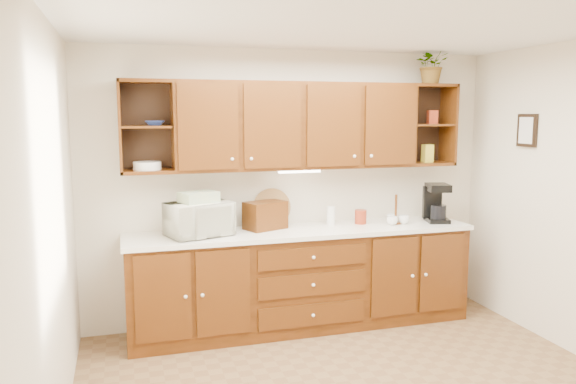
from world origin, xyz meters
TOP-DOWN VIEW (x-y plane):
  - ceiling at (0.00, 0.00)m, footprint 4.00×4.00m
  - back_wall at (0.00, 1.75)m, footprint 4.00×0.00m
  - left_wall at (-2.00, 0.00)m, footprint 0.00×3.50m
  - base_cabinets at (0.00, 1.45)m, footprint 3.20×0.60m
  - countertop at (0.00, 1.44)m, footprint 3.24×0.64m
  - upper_cabinets at (0.01, 1.59)m, footprint 3.20×0.33m
  - undercabinet_light at (0.00, 1.53)m, footprint 0.40×0.05m
  - framed_picture at (1.98, 0.90)m, footprint 0.03×0.24m
  - wicker_basket at (-0.98, 1.43)m, footprint 0.26×0.26m
  - microwave at (-0.95, 1.43)m, footprint 0.63×0.52m
  - towel_stack at (-0.95, 1.43)m, footprint 0.37×0.32m
  - wine_bottle at (-0.78, 1.53)m, footprint 0.08×0.08m
  - woven_tray at (-0.23, 1.69)m, footprint 0.37×0.14m
  - bread_box at (-0.33, 1.55)m, footprint 0.43×0.35m
  - mug_tree at (0.95, 1.43)m, footprint 0.27×0.26m
  - canister_red at (0.62, 1.53)m, footprint 0.12×0.12m
  - canister_white at (0.33, 1.56)m, footprint 0.10×0.10m
  - canister_yellow at (1.46, 1.51)m, footprint 0.10×0.10m
  - coffee_maker at (1.38, 1.42)m, footprint 0.26×0.31m
  - bowl_stack at (-1.29, 1.58)m, footprint 0.20×0.20m
  - plate_stack at (-1.37, 1.58)m, footprint 0.25×0.25m
  - pantry_box_yellow at (1.35, 1.55)m, footprint 0.10×0.08m
  - pantry_box_red at (1.39, 1.56)m, footprint 0.10×0.09m
  - potted_plant at (1.36, 1.55)m, footprint 0.37×0.33m

SIDE VIEW (x-z plane):
  - base_cabinets at x=0.00m, z-range 0.00..0.90m
  - countertop at x=0.00m, z-range 0.90..0.94m
  - woven_tray at x=-0.23m, z-range 0.77..1.13m
  - mug_tree at x=0.95m, z-range 0.84..1.13m
  - canister_yellow at x=1.46m, z-range 0.94..1.05m
  - wicker_basket at x=-0.98m, z-range 0.94..1.07m
  - canister_red at x=0.62m, z-range 0.94..1.07m
  - canister_white at x=0.33m, z-range 0.94..1.12m
  - bread_box at x=-0.33m, z-range 0.94..1.20m
  - wine_bottle at x=-0.78m, z-range 0.94..1.21m
  - microwave at x=-0.95m, z-range 0.94..1.24m
  - coffee_maker at x=1.38m, z-range 0.93..1.31m
  - towel_stack at x=-0.95m, z-range 1.24..1.33m
  - back_wall at x=0.00m, z-range -0.70..3.30m
  - left_wall at x=-2.00m, z-range -0.45..3.05m
  - undercabinet_light at x=0.00m, z-range 1.46..1.48m
  - plate_stack at x=-1.37m, z-range 1.52..1.59m
  - pantry_box_yellow at x=1.35m, z-range 1.52..1.70m
  - framed_picture at x=1.98m, z-range 1.70..2.00m
  - upper_cabinets at x=0.01m, z-range 1.49..2.29m
  - bowl_stack at x=-1.29m, z-range 1.90..1.94m
  - pantry_box_red at x=1.39m, z-range 1.90..2.03m
  - potted_plant at x=1.36m, z-range 2.29..2.66m
  - ceiling at x=0.00m, z-range 2.60..2.60m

